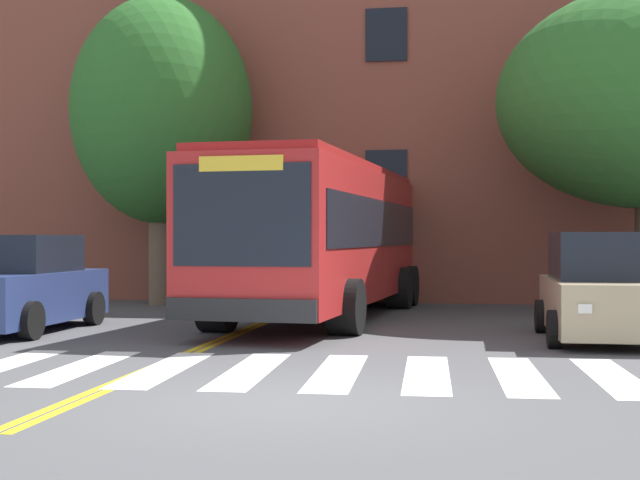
{
  "coord_description": "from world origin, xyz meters",
  "views": [
    {
      "loc": [
        1.87,
        -9.16,
        1.73
      ],
      "look_at": [
        -1.12,
        9.02,
        1.68
      ],
      "focal_mm": 50.0,
      "sensor_mm": 36.0,
      "label": 1
    }
  ],
  "objects_px": {
    "city_bus": "(326,235)",
    "car_navy_near_lane": "(16,287)",
    "car_tan_far_lane": "(600,291)",
    "street_tree_curbside_small": "(162,112)"
  },
  "relations": [
    {
      "from": "city_bus",
      "to": "car_navy_near_lane",
      "type": "bearing_deg",
      "value": -143.04
    },
    {
      "from": "city_bus",
      "to": "car_tan_far_lane",
      "type": "xyz_separation_m",
      "value": [
        5.23,
        -3.76,
        -0.95
      ]
    },
    {
      "from": "car_tan_far_lane",
      "to": "street_tree_curbside_small",
      "type": "bearing_deg",
      "value": 146.63
    },
    {
      "from": "city_bus",
      "to": "car_tan_far_lane",
      "type": "height_order",
      "value": "city_bus"
    },
    {
      "from": "city_bus",
      "to": "street_tree_curbside_small",
      "type": "distance_m",
      "value": 6.38
    },
    {
      "from": "car_navy_near_lane",
      "to": "street_tree_curbside_small",
      "type": "relative_size",
      "value": 0.54
    },
    {
      "from": "car_navy_near_lane",
      "to": "city_bus",
      "type": "bearing_deg",
      "value": 36.96
    },
    {
      "from": "city_bus",
      "to": "street_tree_curbside_small",
      "type": "height_order",
      "value": "street_tree_curbside_small"
    },
    {
      "from": "car_navy_near_lane",
      "to": "car_tan_far_lane",
      "type": "bearing_deg",
      "value": 0.81
    },
    {
      "from": "car_navy_near_lane",
      "to": "car_tan_far_lane",
      "type": "xyz_separation_m",
      "value": [
        10.42,
        0.15,
        0.02
      ]
    }
  ]
}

